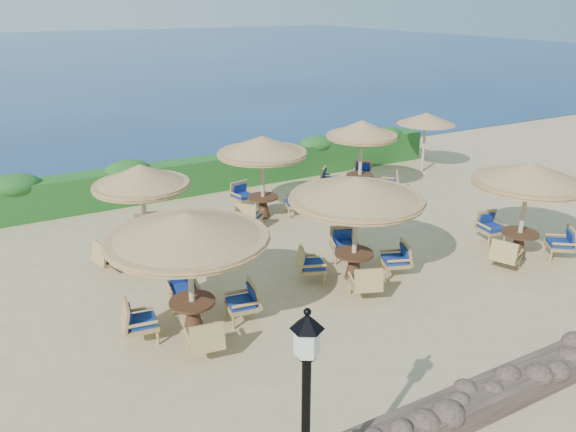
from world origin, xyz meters
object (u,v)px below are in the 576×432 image
at_px(extra_parasol, 426,119).
at_px(cafe_set_2, 527,189).
at_px(cafe_set_4, 262,159).
at_px(cafe_set_1, 356,206).
at_px(cafe_set_3, 143,195).
at_px(cafe_set_5, 361,146).
at_px(cafe_set_0, 188,246).

xyz_separation_m(extra_parasol, cafe_set_2, (-3.21, -7.44, -0.24)).
xyz_separation_m(cafe_set_2, cafe_set_4, (-4.72, 5.98, -0.02)).
relative_size(extra_parasol, cafe_set_2, 0.83).
height_order(cafe_set_1, cafe_set_3, same).
xyz_separation_m(cafe_set_3, cafe_set_5, (8.20, 1.81, -0.09)).
bearing_deg(cafe_set_5, cafe_set_0, -145.81).
bearing_deg(cafe_set_1, cafe_set_2, -13.38).
height_order(extra_parasol, cafe_set_0, cafe_set_0).
distance_m(cafe_set_3, cafe_set_4, 4.33).
bearing_deg(cafe_set_5, cafe_set_1, -126.95).
height_order(cafe_set_0, cafe_set_4, same).
bearing_deg(cafe_set_1, cafe_set_3, 140.00).
bearing_deg(cafe_set_3, cafe_set_2, -27.63).
height_order(cafe_set_3, cafe_set_5, same).
height_order(cafe_set_1, cafe_set_2, same).
bearing_deg(cafe_set_2, cafe_set_3, 152.37).
relative_size(cafe_set_0, cafe_set_3, 1.23).
distance_m(extra_parasol, cafe_set_1, 10.09).
xyz_separation_m(extra_parasol, cafe_set_1, (-7.85, -6.34, -0.24)).
bearing_deg(extra_parasol, cafe_set_4, -169.54).
xyz_separation_m(cafe_set_2, cafe_set_3, (-8.83, 4.62, -0.10)).
height_order(cafe_set_0, cafe_set_5, same).
distance_m(cafe_set_0, cafe_set_4, 6.72).
xyz_separation_m(cafe_set_0, cafe_set_4, (4.24, 5.21, -0.02)).
bearing_deg(extra_parasol, cafe_set_1, -141.06).
distance_m(cafe_set_0, cafe_set_5, 10.07).
relative_size(cafe_set_1, cafe_set_2, 1.13).
bearing_deg(cafe_set_5, cafe_set_3, -167.58).
relative_size(cafe_set_4, cafe_set_5, 1.07).
bearing_deg(cafe_set_0, cafe_set_3, 88.13).
distance_m(extra_parasol, cafe_set_3, 12.37).
distance_m(cafe_set_2, cafe_set_3, 9.97).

